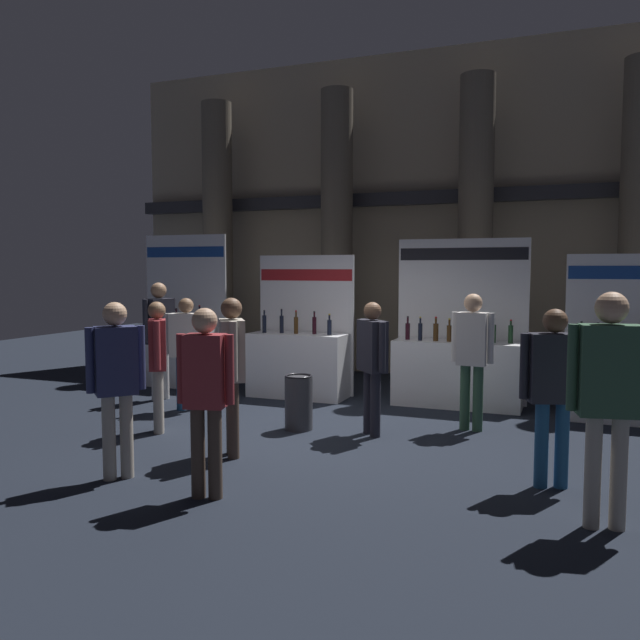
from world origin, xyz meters
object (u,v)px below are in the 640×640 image
visitor_1 (206,387)px  visitor_7 (553,382)px  visitor_6 (232,362)px  exhibitor_booth_2 (458,365)px  exhibitor_booth_1 (299,359)px  exhibitor_booth_0 (177,348)px  visitor_3 (372,356)px  visitor_4 (609,386)px  visitor_8 (187,343)px  exhibitor_booth_3 (627,378)px  visitor_5 (158,357)px  visitor_2 (116,374)px  visitor_9 (159,329)px  visitor_0 (472,350)px  trash_bin (299,402)px

visitor_1 → visitor_7: size_ratio=1.01×
visitor_6 → visitor_7: 3.21m
exhibitor_booth_2 → exhibitor_booth_1: bearing=-175.0°
exhibitor_booth_0 → visitor_1: exhibitor_booth_0 is taller
exhibitor_booth_0 → visitor_3: 4.58m
visitor_4 → visitor_8: visitor_4 is taller
exhibitor_booth_3 → exhibitor_booth_2: bearing=176.7°
visitor_4 → visitor_6: visitor_4 is taller
exhibitor_booth_3 → visitor_5: bearing=-153.0°
exhibitor_booth_1 → visitor_1: (1.01, -4.41, 0.40)m
visitor_2 → visitor_9: 3.74m
exhibitor_booth_3 → visitor_5: 6.06m
exhibitor_booth_3 → visitor_0: (-1.83, -1.27, 0.43)m
visitor_7 → visitor_6: bearing=164.4°
trash_bin → visitor_3: size_ratio=0.43×
visitor_7 → visitor_2: bearing=178.9°
visitor_7 → visitor_9: 6.03m
exhibitor_booth_0 → visitor_2: (2.30, -4.45, 0.37)m
exhibitor_booth_1 → trash_bin: size_ratio=3.23×
exhibitor_booth_1 → visitor_3: bearing=-46.6°
trash_bin → visitor_4: visitor_4 is taller
exhibitor_booth_3 → visitor_1: size_ratio=1.32×
visitor_0 → visitor_4: visitor_4 is taller
visitor_7 → visitor_1: bearing=-172.6°
visitor_6 → visitor_2: bearing=-65.4°
visitor_3 → visitor_9: size_ratio=0.90×
visitor_6 → visitor_8: 2.43m
trash_bin → visitor_0: (2.01, 0.72, 0.66)m
visitor_0 → exhibitor_booth_2: bearing=110.8°
visitor_1 → visitor_0: bearing=-132.7°
visitor_1 → visitor_9: (-2.88, 3.41, 0.10)m
visitor_9 → visitor_6: bearing=-116.4°
visitor_4 → visitor_8: bearing=-35.8°
visitor_3 → visitor_4: size_ratio=0.88×
exhibitor_booth_1 → visitor_0: exhibitor_booth_1 is taller
visitor_0 → exhibitor_booth_3: bearing=39.5°
exhibitor_booth_2 → visitor_3: size_ratio=1.52×
trash_bin → visitor_6: bearing=-99.1°
visitor_6 → visitor_4: bearing=46.0°
exhibitor_booth_1 → visitor_1: size_ratio=1.33×
visitor_7 → visitor_3: bearing=131.2°
visitor_2 → visitor_4: 4.29m
visitor_3 → visitor_8: visitor_3 is taller
visitor_0 → trash_bin: bearing=-155.4°
exhibitor_booth_2 → exhibitor_booth_3: exhibitor_booth_2 is taller
visitor_1 → exhibitor_booth_2: bearing=-120.4°
visitor_2 → visitor_9: visitor_9 is taller
exhibitor_booth_1 → visitor_3: (1.74, -1.84, 0.37)m
exhibitor_booth_0 → visitor_6: size_ratio=1.52×
exhibitor_booth_2 → visitor_0: 1.51m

